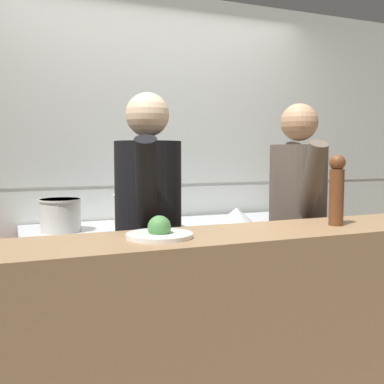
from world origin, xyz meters
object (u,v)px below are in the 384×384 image
(plated_dish_main, at_px, (159,232))
(chef_sous, at_px, (297,228))
(pepper_mill, at_px, (337,189))
(chef_head_cook, at_px, (148,238))
(mixing_bowl_steel, at_px, (236,214))
(sauce_pot, at_px, (135,210))
(stock_pot, at_px, (61,214))
(oven_range, at_px, (100,295))

(plated_dish_main, height_order, chef_sous, chef_sous)
(plated_dish_main, bearing_deg, pepper_mill, -1.23)
(pepper_mill, xyz_separation_m, chef_head_cook, (-0.77, 0.53, -0.28))
(mixing_bowl_steel, relative_size, chef_head_cook, 0.13)
(sauce_pot, relative_size, chef_sous, 0.18)
(stock_pot, height_order, pepper_mill, pepper_mill)
(oven_range, bearing_deg, stock_pot, -176.20)
(oven_range, distance_m, sauce_pot, 0.61)
(sauce_pot, distance_m, chef_head_cook, 0.68)
(chef_head_cook, bearing_deg, chef_sous, 19.66)
(mixing_bowl_steel, xyz_separation_m, plated_dish_main, (-0.97, -1.16, 0.12))
(oven_range, distance_m, stock_pot, 0.61)
(chef_head_cook, bearing_deg, stock_pot, 137.14)
(stock_pot, xyz_separation_m, chef_head_cook, (0.38, -0.68, -0.06))
(sauce_pot, relative_size, mixing_bowl_steel, 1.30)
(pepper_mill, bearing_deg, sauce_pot, 119.21)
(stock_pot, distance_m, chef_head_cook, 0.78)
(chef_head_cook, height_order, chef_sous, chef_head_cook)
(stock_pot, distance_m, plated_dish_main, 1.22)
(sauce_pot, bearing_deg, oven_range, 172.65)
(plated_dish_main, height_order, pepper_mill, pepper_mill)
(stock_pot, xyz_separation_m, mixing_bowl_steel, (1.24, -0.03, -0.06))
(stock_pot, distance_m, mixing_bowl_steel, 1.24)
(chef_sous, bearing_deg, stock_pot, 170.00)
(oven_range, bearing_deg, pepper_mill, -53.50)
(chef_head_cook, bearing_deg, mixing_bowl_steel, 55.28)
(stock_pot, bearing_deg, oven_range, 3.80)
(oven_range, bearing_deg, chef_head_cook, -79.17)
(oven_range, relative_size, stock_pot, 3.71)
(oven_range, relative_size, sauce_pot, 3.34)
(pepper_mill, bearing_deg, oven_range, 126.50)
(sauce_pot, distance_m, chef_sous, 1.06)
(sauce_pot, bearing_deg, plated_dish_main, -100.17)
(stock_pot, height_order, chef_head_cook, chef_head_cook)
(plated_dish_main, distance_m, chef_head_cook, 0.54)
(chef_head_cook, bearing_deg, sauce_pot, 99.11)
(sauce_pot, bearing_deg, chef_head_cook, -99.07)
(stock_pot, relative_size, pepper_mill, 0.79)
(oven_range, height_order, mixing_bowl_steel, mixing_bowl_steel)
(pepper_mill, bearing_deg, stock_pot, 133.55)
(mixing_bowl_steel, xyz_separation_m, pepper_mill, (-0.09, -1.18, 0.28))
(oven_range, distance_m, pepper_mill, 1.71)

